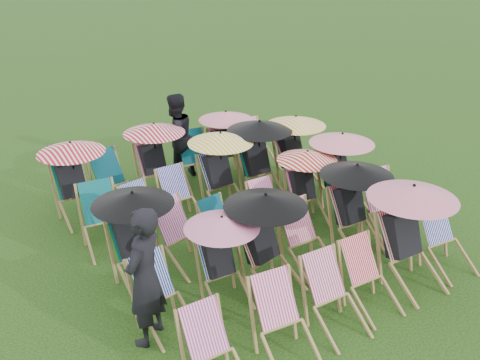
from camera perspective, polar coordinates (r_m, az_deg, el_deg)
ground at (r=8.68m, az=0.88°, el=-6.64°), size 100.00×100.00×0.00m
deckchair_0 at (r=6.00m, az=-2.62°, el=-18.12°), size 0.61×0.83×0.88m
deckchair_1 at (r=6.35m, az=4.92°, el=-15.02°), size 0.73×0.94×0.94m
deckchair_2 at (r=6.83m, az=10.19°, el=-12.19°), size 0.66×0.88×0.92m
deckchair_3 at (r=7.27m, az=13.82°, el=-10.16°), size 0.64×0.86×0.89m
deckchair_4 at (r=7.73m, az=17.79°, el=-5.58°), size 1.23×1.29×1.46m
deckchair_5 at (r=8.40m, az=21.23°, el=-5.95°), size 0.72×0.93×0.94m
deckchair_6 at (r=6.82m, az=-8.28°, el=-12.22°), size 0.66×0.87×0.90m
deckchair_7 at (r=7.13m, az=-1.83°, el=-8.32°), size 1.01×1.06×1.19m
deckchair_8 at (r=7.36m, az=3.02°, el=-6.41°), size 1.15×1.25×1.36m
deckchair_9 at (r=7.90m, az=7.24°, el=-6.27°), size 0.64×0.89×0.95m
deckchair_10 at (r=8.46m, az=12.28°, el=-2.64°), size 1.13×1.19×1.34m
deckchair_11 at (r=8.97m, az=15.47°, el=-2.77°), size 0.84×1.04×1.02m
deckchair_12 at (r=7.56m, az=-11.02°, el=-6.01°), size 1.14×1.18×1.35m
deckchair_13 at (r=7.96m, az=-6.06°, el=-5.97°), size 0.78×0.98×0.95m
deckchair_14 at (r=8.22m, az=-1.71°, el=-5.23°), size 0.65×0.83×0.83m
deckchair_15 at (r=8.77m, az=3.32°, el=-3.16°), size 0.59×0.80×0.85m
deckchair_16 at (r=9.14m, az=7.12°, el=-0.54°), size 1.03×1.10×1.22m
deckchair_17 at (r=9.64m, az=10.85°, el=1.04°), size 1.15×1.20×1.36m
deckchair_18 at (r=8.58m, az=-14.37°, el=-4.11°), size 0.77×0.98×0.98m
deckchair_19 at (r=8.78m, az=-10.07°, el=-3.47°), size 0.65×0.84×0.85m
deckchair_20 at (r=9.17m, az=-6.31°, el=-1.82°), size 0.60×0.83×0.89m
deckchair_21 at (r=9.46m, az=-1.93°, el=1.08°), size 1.16×1.20×1.38m
deckchair_22 at (r=9.91m, az=2.19°, el=2.39°), size 1.21×1.25×1.43m
deckchair_23 at (r=10.39m, az=6.09°, el=3.18°), size 1.16×1.24×1.37m
deckchair_24 at (r=9.52m, az=-17.26°, el=-0.00°), size 1.14×1.18×1.35m
deckchair_25 at (r=9.80m, az=-13.20°, el=-0.21°), size 0.77×0.99×0.99m
deckchair_26 at (r=10.09m, az=-8.97°, el=2.29°), size 1.15×1.20×1.36m
deckchair_27 at (r=10.47m, az=-4.56°, el=2.11°), size 0.82×1.03×1.01m
deckchair_28 at (r=10.85m, az=-1.50°, el=4.04°), size 1.10×1.17×1.30m
deckchair_29 at (r=11.29m, az=1.94°, el=3.77°), size 0.64×0.90×0.97m
person_left at (r=6.41m, az=-10.14°, el=-10.17°), size 0.78×0.73×1.78m
person_rear at (r=10.66m, az=-6.89°, el=4.56°), size 0.98×0.85×1.75m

